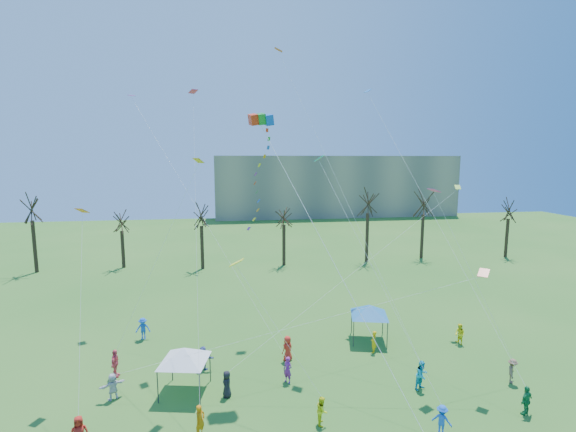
{
  "coord_description": "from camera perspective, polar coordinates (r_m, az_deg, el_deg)",
  "views": [
    {
      "loc": [
        -4.54,
        -17.64,
        14.27
      ],
      "look_at": [
        -1.25,
        5.0,
        11.0
      ],
      "focal_mm": 25.0,
      "sensor_mm": 36.0,
      "label": 1
    }
  ],
  "objects": [
    {
      "name": "small_kites_aloft",
      "position": [
        28.2,
        0.58,
        5.8
      ],
      "size": [
        28.6,
        18.57,
        33.24
      ],
      "color": "#FF660D",
      "rests_on": "ground"
    },
    {
      "name": "big_box_kite",
      "position": [
        25.11,
        -3.56,
        4.97
      ],
      "size": [
        4.06,
        6.27,
        19.02
      ],
      "color": "red",
      "rests_on": "ground"
    },
    {
      "name": "bare_tree_row",
      "position": [
        53.96,
        0.22,
        0.27
      ],
      "size": [
        69.68,
        6.75,
        10.67
      ],
      "color": "black",
      "rests_on": "ground"
    },
    {
      "name": "canopy_tent_white",
      "position": [
        26.62,
        -14.53,
        -18.53
      ],
      "size": [
        3.77,
        3.77,
        2.88
      ],
      "color": "#3F3F44",
      "rests_on": "ground"
    },
    {
      "name": "distant_building",
      "position": [
        103.34,
        6.66,
        4.32
      ],
      "size": [
        60.0,
        14.0,
        15.0
      ],
      "primitive_type": "cube",
      "color": "gray",
      "rests_on": "ground"
    },
    {
      "name": "canopy_tent_blue",
      "position": [
        32.98,
        11.47,
        -12.99
      ],
      "size": [
        3.79,
        3.79,
        2.92
      ],
      "color": "#3F3F44",
      "rests_on": "ground"
    },
    {
      "name": "festival_crowd",
      "position": [
        27.41,
        -0.52,
        -21.19
      ],
      "size": [
        26.31,
        14.68,
        1.86
      ],
      "color": "#B41F16",
      "rests_on": "ground"
    }
  ]
}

